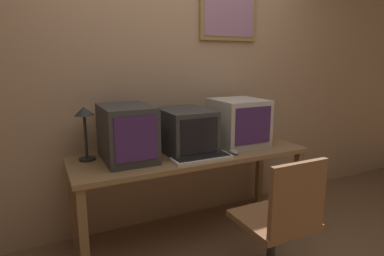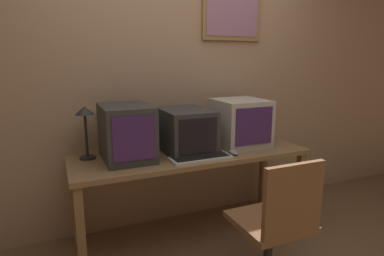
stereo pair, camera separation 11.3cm
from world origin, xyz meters
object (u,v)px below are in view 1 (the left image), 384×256
(desk_clock, at_px, (265,132))
(desk_lamp, at_px, (85,120))
(monitor_center, at_px, (186,131))
(office_chair, at_px, (278,232))
(monitor_right, at_px, (238,122))
(keyboard_main, at_px, (202,158))
(monitor_left, at_px, (127,133))
(mouse_near_keyboard, at_px, (234,152))

(desk_clock, relative_size, desk_lamp, 0.26)
(monitor_center, xyz_separation_m, office_chair, (0.26, -0.83, -0.52))
(monitor_right, relative_size, keyboard_main, 0.95)
(monitor_center, distance_m, desk_lamp, 0.76)
(desk_clock, bearing_deg, monitor_right, -165.61)
(monitor_left, bearing_deg, monitor_right, 0.46)
(desk_lamp, bearing_deg, office_chair, -43.44)
(mouse_near_keyboard, distance_m, desk_lamp, 1.14)
(office_chair, bearing_deg, desk_clock, 56.63)
(monitor_center, distance_m, mouse_near_keyboard, 0.41)
(keyboard_main, distance_m, desk_lamp, 0.89)
(monitor_center, relative_size, monitor_right, 1.11)
(monitor_right, distance_m, desk_lamp, 1.25)
(desk_lamp, xyz_separation_m, office_chair, (1.00, -0.95, -0.64))
(monitor_left, distance_m, monitor_center, 0.47)
(monitor_right, distance_m, desk_clock, 0.41)
(monitor_center, bearing_deg, desk_lamp, 171.06)
(monitor_left, xyz_separation_m, monitor_right, (0.97, 0.01, -0.00))
(desk_lamp, bearing_deg, monitor_right, -5.03)
(keyboard_main, bearing_deg, office_chair, -67.98)
(keyboard_main, bearing_deg, mouse_near_keyboard, 2.71)
(mouse_near_keyboard, bearing_deg, keyboard_main, -177.29)
(desk_clock, xyz_separation_m, desk_lamp, (-1.61, 0.01, 0.25))
(monitor_center, relative_size, desk_lamp, 1.23)
(desk_clock, xyz_separation_m, office_chair, (-0.61, -0.93, -0.39))
(monitor_center, xyz_separation_m, monitor_right, (0.50, 0.01, 0.03))
(monitor_left, relative_size, desk_clock, 4.77)
(monitor_left, distance_m, keyboard_main, 0.58)
(monitor_center, bearing_deg, desk_clock, 6.71)
(monitor_center, height_order, office_chair, monitor_center)
(monitor_left, bearing_deg, keyboard_main, -26.13)
(monitor_right, distance_m, keyboard_main, 0.57)
(keyboard_main, relative_size, office_chair, 0.52)
(monitor_left, relative_size, office_chair, 0.54)
(mouse_near_keyboard, relative_size, desk_lamp, 0.26)
(mouse_near_keyboard, height_order, desk_lamp, desk_lamp)
(monitor_center, bearing_deg, keyboard_main, -85.44)
(monitor_right, xyz_separation_m, office_chair, (-0.24, -0.84, -0.54))
(monitor_center, xyz_separation_m, keyboard_main, (0.02, -0.24, -0.16))
(monitor_center, distance_m, desk_clock, 0.89)
(monitor_left, xyz_separation_m, keyboard_main, (0.49, -0.24, -0.19))
(monitor_left, distance_m, mouse_near_keyboard, 0.83)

